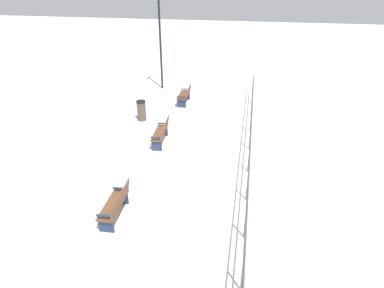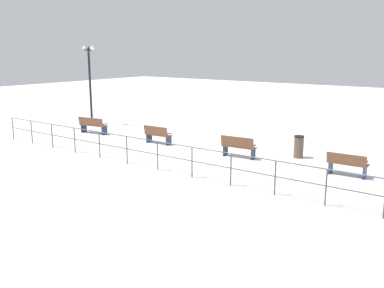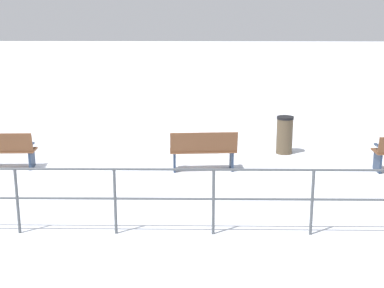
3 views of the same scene
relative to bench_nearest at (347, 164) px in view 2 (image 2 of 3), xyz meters
name	(u,v)px [view 2 (image 2 of 3)]	position (x,y,z in m)	size (l,w,h in m)	color
ground_plane	(195,150)	(0.03, 6.92, -0.46)	(80.00, 80.00, 0.00)	white
bench_nearest	(347,164)	(0.00, 0.00, 0.00)	(0.59, 1.44, 0.87)	brown
bench_second	(238,146)	(0.02, 4.61, 0.04)	(0.61, 1.55, 0.95)	brown
bench_third	(158,135)	(0.09, 9.22, 0.00)	(0.58, 1.45, 0.90)	brown
bench_fourth	(93,125)	(-0.03, 13.82, 0.03)	(0.74, 1.75, 0.91)	brown
lamppost_middle	(90,76)	(1.86, 16.09, 2.53)	(0.24, 0.95, 4.76)	black
waterfront_railing	(142,148)	(-3.52, 6.92, 0.31)	(0.05, 18.04, 1.15)	#4C5156
trash_bin	(299,147)	(1.56, 2.53, 0.02)	(0.43, 0.43, 0.96)	brown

